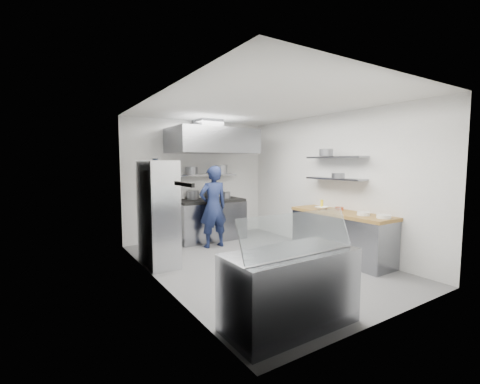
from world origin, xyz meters
TOP-DOWN VIEW (x-y plane):
  - floor at (0.00, 0.00)m, footprint 5.00×5.00m
  - ceiling at (0.00, 0.00)m, footprint 5.00×5.00m
  - wall_back at (0.00, 2.50)m, footprint 3.60×2.80m
  - wall_front at (0.00, -2.50)m, footprint 3.60×2.80m
  - wall_left at (-1.80, 0.00)m, footprint 2.80×5.00m
  - wall_right at (1.80, 0.00)m, footprint 2.80×5.00m
  - gas_range at (0.10, 2.10)m, footprint 1.60×0.80m
  - cooktop at (0.10, 2.10)m, footprint 1.57×0.78m
  - stock_pot_left at (-0.22, 2.32)m, footprint 0.28×0.28m
  - stock_pot_mid at (0.24, 2.28)m, footprint 0.31×0.31m
  - stock_pot_right at (0.48, 2.02)m, footprint 0.26×0.26m
  - over_range_shelf at (0.10, 2.34)m, footprint 1.60×0.30m
  - shelf_pot_a at (-0.21, 2.39)m, footprint 0.29×0.29m
  - shelf_pot_b at (0.42, 2.09)m, footprint 0.29×0.29m
  - extractor_hood at (0.10, 1.93)m, footprint 1.90×1.15m
  - hood_duct at (0.10, 2.15)m, footprint 0.55×0.55m
  - red_firebox at (-1.25, 2.44)m, footprint 0.22×0.10m
  - chef at (-0.14, 1.45)m, footprint 0.65×0.43m
  - wire_rack at (-1.53, 0.88)m, footprint 0.50×0.90m
  - rack_bin_a at (-1.53, 1.02)m, footprint 0.15×0.19m
  - rack_bin_b at (-1.53, 1.28)m, footprint 0.15×0.19m
  - rack_jar at (-1.48, 1.12)m, footprint 0.10×0.10m
  - knife_strip at (-1.78, -0.90)m, footprint 0.04×0.55m
  - prep_counter_base at (1.48, -0.60)m, footprint 0.62×2.00m
  - prep_counter_top at (1.48, -0.60)m, footprint 0.65×2.04m
  - plate_stack_a at (1.50, -1.46)m, footprint 0.23×0.23m
  - plate_stack_b at (1.47, -1.10)m, footprint 0.22×0.22m
  - copper_pan at (1.62, -0.44)m, footprint 0.16×0.16m
  - squeeze_bottle at (1.47, -0.13)m, footprint 0.06×0.06m
  - mixing_bowl at (1.37, -0.21)m, footprint 0.28×0.28m
  - wall_shelf_lower at (1.64, -0.30)m, footprint 0.30×1.30m
  - wall_shelf_upper at (1.64, -0.30)m, footprint 0.30×1.30m
  - shelf_pot_c at (1.47, -0.51)m, footprint 0.24×0.24m
  - shelf_pot_d at (1.46, -0.22)m, footprint 0.26×0.26m
  - display_case at (-1.00, -2.00)m, footprint 1.50×0.70m
  - display_glass at (-1.00, -2.12)m, footprint 1.47×0.19m

SIDE VIEW (x-z plane):
  - floor at x=0.00m, z-range 0.00..0.00m
  - prep_counter_base at x=1.48m, z-range 0.00..0.84m
  - display_case at x=-1.00m, z-range 0.00..0.85m
  - gas_range at x=0.10m, z-range 0.00..0.90m
  - rack_bin_a at x=-1.53m, z-range 0.71..0.89m
  - prep_counter_top at x=1.48m, z-range 0.84..0.90m
  - chef at x=-0.14m, z-range 0.00..1.75m
  - wire_rack at x=-1.53m, z-range 0.00..1.85m
  - mixing_bowl at x=1.37m, z-range 0.90..0.96m
  - cooktop at x=0.10m, z-range 0.90..0.96m
  - plate_stack_a at x=1.50m, z-range 0.90..0.96m
  - plate_stack_b at x=1.47m, z-range 0.90..0.96m
  - copper_pan at x=1.62m, z-range 0.90..0.96m
  - squeeze_bottle at x=1.47m, z-range 0.90..1.08m
  - stock_pot_right at x=0.48m, z-range 0.96..1.12m
  - stock_pot_left at x=-0.22m, z-range 0.96..1.16m
  - display_glass at x=-1.00m, z-range 0.86..1.28m
  - stock_pot_mid at x=0.24m, z-range 0.96..1.20m
  - rack_bin_b at x=-1.53m, z-range 1.22..1.38m
  - wall_back at x=0.00m, z-range 1.39..1.41m
  - wall_front at x=0.00m, z-range 1.39..1.41m
  - wall_left at x=-1.80m, z-range 1.39..1.41m
  - wall_right at x=1.80m, z-range 1.39..1.41m
  - red_firebox at x=-1.25m, z-range 1.29..1.55m
  - wall_shelf_lower at x=1.64m, z-range 1.48..1.52m
  - over_range_shelf at x=0.10m, z-range 1.50..1.54m
  - knife_strip at x=-1.78m, z-range 1.53..1.57m
  - shelf_pot_c at x=1.47m, z-range 1.52..1.62m
  - shelf_pot_a at x=-0.21m, z-range 1.54..1.72m
  - shelf_pot_b at x=0.42m, z-range 1.54..1.76m
  - rack_jar at x=-1.48m, z-range 1.71..1.89m
  - wall_shelf_upper at x=1.64m, z-range 1.90..1.94m
  - shelf_pot_d at x=1.46m, z-range 1.94..2.08m
  - extractor_hood at x=0.10m, z-range 2.02..2.57m
  - hood_duct at x=0.10m, z-range 2.56..2.80m
  - ceiling at x=0.00m, z-range 2.80..2.80m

